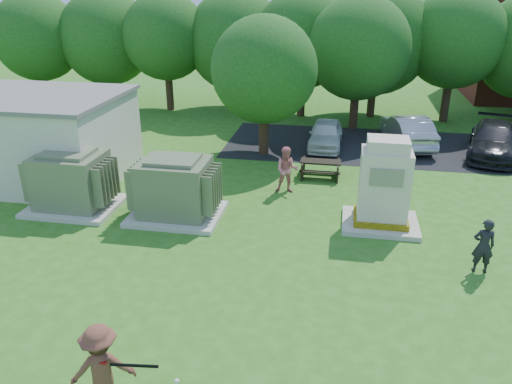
% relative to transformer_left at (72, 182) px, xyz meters
% --- Properties ---
extents(ground, '(120.00, 120.00, 0.00)m').
position_rel_transformer_left_xyz_m(ground, '(6.50, -4.50, -0.97)').
color(ground, '#2D6619').
rests_on(ground, ground).
extents(parking_strip, '(20.00, 6.00, 0.01)m').
position_rel_transformer_left_xyz_m(parking_strip, '(13.50, 9.00, -0.96)').
color(parking_strip, '#232326').
rests_on(parking_strip, ground).
extents(transformer_left, '(3.00, 2.40, 2.07)m').
position_rel_transformer_left_xyz_m(transformer_left, '(0.00, 0.00, 0.00)').
color(transformer_left, beige).
rests_on(transformer_left, ground).
extents(transformer_right, '(3.00, 2.40, 2.07)m').
position_rel_transformer_left_xyz_m(transformer_right, '(3.70, 0.00, 0.00)').
color(transformer_right, beige).
rests_on(transformer_right, ground).
extents(generator_cabinet, '(2.40, 1.96, 2.93)m').
position_rel_transformer_left_xyz_m(generator_cabinet, '(10.40, 0.51, 0.31)').
color(generator_cabinet, beige).
rests_on(generator_cabinet, ground).
extents(picnic_table, '(1.61, 1.21, 0.69)m').
position_rel_transformer_left_xyz_m(picnic_table, '(8.22, 4.48, -0.54)').
color(picnic_table, black).
rests_on(picnic_table, ground).
extents(batter, '(1.33, 1.07, 1.80)m').
position_rel_transformer_left_xyz_m(batter, '(5.04, -8.03, -0.07)').
color(batter, brown).
rests_on(batter, ground).
extents(person_by_generator, '(0.58, 0.39, 1.58)m').
position_rel_transformer_left_xyz_m(person_by_generator, '(12.93, -1.85, -0.18)').
color(person_by_generator, black).
rests_on(person_by_generator, ground).
extents(person_at_picnic, '(0.90, 0.73, 1.76)m').
position_rel_transformer_left_xyz_m(person_at_picnic, '(7.08, 2.70, -0.09)').
color(person_at_picnic, '#CF6D73').
rests_on(person_at_picnic, ground).
extents(car_white, '(1.56, 3.75, 1.27)m').
position_rel_transformer_left_xyz_m(car_white, '(8.22, 8.47, -0.34)').
color(car_white, white).
rests_on(car_white, ground).
extents(car_silver_a, '(2.40, 4.71, 1.48)m').
position_rel_transformer_left_xyz_m(car_silver_a, '(12.02, 9.41, -0.23)').
color(car_silver_a, '#A0A0A4').
rests_on(car_silver_a, ground).
extents(car_dark, '(3.18, 5.30, 1.44)m').
position_rel_transformer_left_xyz_m(car_dark, '(15.70, 8.57, -0.25)').
color(car_dark, black).
rests_on(car_dark, ground).
extents(batting_equipment, '(1.56, 0.20, 0.22)m').
position_rel_transformer_left_xyz_m(batting_equipment, '(5.74, -8.17, 0.18)').
color(batting_equipment, black).
rests_on(batting_equipment, ground).
extents(tree_row, '(41.30, 13.30, 7.30)m').
position_rel_transformer_left_xyz_m(tree_row, '(8.25, 14.00, 3.18)').
color(tree_row, '#47301E').
rests_on(tree_row, ground).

